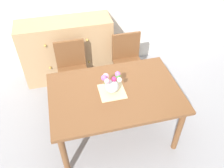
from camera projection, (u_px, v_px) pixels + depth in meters
ground_plane at (114, 131)px, 3.21m from camera, size 12.00×12.00×0.00m
dining_table at (115, 97)px, 2.76m from camera, size 1.50×1.01×0.75m
chair_left at (72, 68)px, 3.39m from camera, size 0.42×0.42×0.90m
chair_right at (128, 59)px, 3.53m from camera, size 0.42×0.42×0.90m
dresser at (67, 50)px, 3.74m from camera, size 1.40×0.47×1.00m
placemat at (112, 91)px, 2.70m from camera, size 0.29×0.29×0.01m
flower_vase at (111, 84)px, 2.62m from camera, size 0.25×0.21×0.26m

